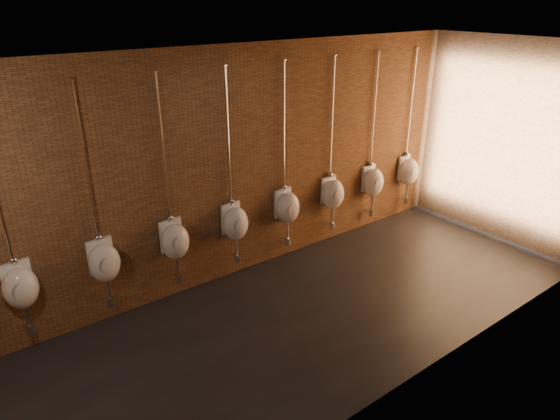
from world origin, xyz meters
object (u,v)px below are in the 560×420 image
(urinal_1, at_px, (20,286))
(urinal_3, at_px, (175,240))
(urinal_4, at_px, (235,222))
(urinal_5, at_px, (287,207))
(urinal_2, at_px, (104,261))
(urinal_6, at_px, (333,193))
(urinal_8, at_px, (408,170))
(urinal_7, at_px, (373,181))

(urinal_1, xyz_separation_m, urinal_3, (1.82, 0.00, 0.00))
(urinal_4, xyz_separation_m, urinal_5, (0.91, 0.00, 0.00))
(urinal_2, bearing_deg, urinal_1, 180.00)
(urinal_6, bearing_deg, urinal_1, 180.00)
(urinal_3, bearing_deg, urinal_8, 0.00)
(urinal_2, xyz_separation_m, urinal_6, (3.64, 0.00, 0.00))
(urinal_2, xyz_separation_m, urinal_7, (4.55, 0.00, 0.00))
(urinal_7, bearing_deg, urinal_4, 180.00)
(urinal_8, bearing_deg, urinal_4, 180.00)
(urinal_2, bearing_deg, urinal_5, 0.00)
(urinal_3, relative_size, urinal_4, 1.00)
(urinal_5, relative_size, urinal_6, 1.00)
(urinal_4, xyz_separation_m, urinal_8, (3.64, 0.00, 0.00))
(urinal_6, bearing_deg, urinal_8, 0.00)
(urinal_5, xyz_separation_m, urinal_6, (0.91, 0.00, 0.00))
(urinal_6, bearing_deg, urinal_3, 180.00)
(urinal_1, relative_size, urinal_5, 1.00)
(urinal_1, bearing_deg, urinal_8, 0.00)
(urinal_3, relative_size, urinal_5, 1.00)
(urinal_6, xyz_separation_m, urinal_8, (1.82, 0.00, 0.00))
(urinal_1, height_order, urinal_3, same)
(urinal_2, height_order, urinal_5, same)
(urinal_3, xyz_separation_m, urinal_5, (1.82, 0.00, 0.00))
(urinal_2, distance_m, urinal_4, 1.82)
(urinal_2, relative_size, urinal_8, 1.00)
(urinal_1, bearing_deg, urinal_5, 0.00)
(urinal_8, bearing_deg, urinal_5, 180.00)
(urinal_3, height_order, urinal_6, same)
(urinal_6, bearing_deg, urinal_2, 180.00)
(urinal_2, height_order, urinal_8, same)
(urinal_5, height_order, urinal_8, same)
(urinal_6, height_order, urinal_8, same)
(urinal_5, bearing_deg, urinal_8, 0.00)
(urinal_4, distance_m, urinal_5, 0.91)
(urinal_3, bearing_deg, urinal_6, 0.00)
(urinal_1, relative_size, urinal_2, 1.00)
(urinal_8, bearing_deg, urinal_2, 180.00)
(urinal_6, relative_size, urinal_7, 1.00)
(urinal_3, bearing_deg, urinal_7, 0.00)
(urinal_1, distance_m, urinal_3, 1.82)
(urinal_5, bearing_deg, urinal_4, 180.00)
(urinal_1, xyz_separation_m, urinal_8, (6.37, 0.00, 0.00))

